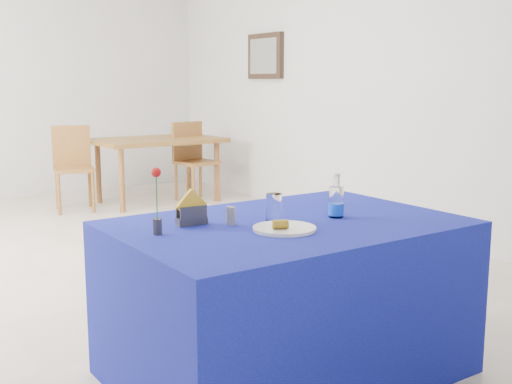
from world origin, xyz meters
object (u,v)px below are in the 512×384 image
Objects in this scene: oak_table at (157,145)px; chair_bg_left at (73,162)px; plate at (284,229)px; water_bottle at (336,203)px; chair_bg_right at (193,155)px; blue_table at (287,298)px.

chair_bg_left is (-0.97, 0.12, -0.14)m from oak_table.
plate is 1.32× the size of water_bottle.
oak_table is 0.99m from chair_bg_left.
chair_bg_right is at bearing -17.46° from oak_table.
chair_bg_right is at bearing 3.85° from chair_bg_left.
blue_table is 1.11× the size of oak_table.
plate is at bearing -83.53° from chair_bg_left.
water_bottle is at bearing -105.15° from oak_table.
blue_table reaches higher than oak_table.
chair_bg_right reaches higher than blue_table.
blue_table is 4.74m from chair_bg_right.
water_bottle reaches higher than chair_bg_left.
oak_table is (1.48, 4.47, 0.30)m from blue_table.
plate is 0.31× the size of chair_bg_left.
blue_table is 4.62m from chair_bg_left.
chair_bg_right reaches higher than plate.
chair_bg_right reaches higher than oak_table.
chair_bg_right is (0.40, -0.13, -0.14)m from oak_table.
plate is 0.30× the size of chair_bg_right.
oak_table is (1.22, 4.52, -0.15)m from water_bottle.
blue_table is at bearing -108.33° from oak_table.
chair_bg_left is at bearing 82.43° from plate.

